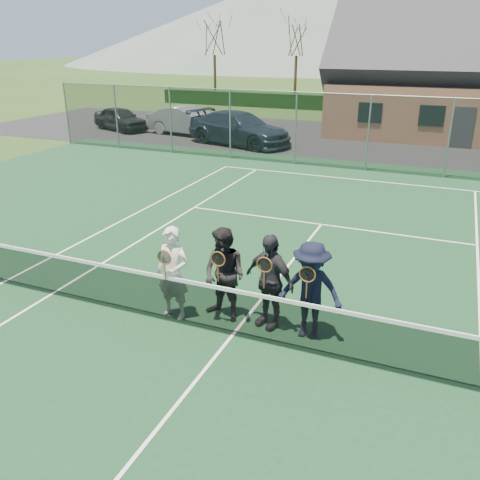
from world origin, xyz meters
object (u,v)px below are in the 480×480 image
at_px(car_a, 120,119).
at_px(tennis_net, 232,310).
at_px(car_c, 239,128).
at_px(player_c, 269,281).
at_px(car_b, 187,121).
at_px(player_d, 310,291).
at_px(player_b, 224,275).
at_px(player_a, 173,273).

bearing_deg(car_a, tennis_net, -118.22).
bearing_deg(car_c, player_c, -139.65).
bearing_deg(car_b, player_d, -137.35).
bearing_deg(player_c, player_b, -174.36).
distance_m(car_c, tennis_net, 18.05).
height_order(car_c, player_b, player_b).
bearing_deg(player_b, player_c, 5.64).
xyz_separation_m(car_b, player_a, (9.41, -18.01, 0.15)).
relative_size(tennis_net, player_b, 6.49).
bearing_deg(player_b, tennis_net, -54.20).
bearing_deg(tennis_net, car_b, 120.43).
xyz_separation_m(car_c, player_b, (6.52, -16.14, 0.10)).
xyz_separation_m(tennis_net, player_a, (-1.30, 0.23, 0.38)).
height_order(car_b, player_c, player_c).
bearing_deg(player_b, player_a, -161.18).
distance_m(player_c, player_d, 0.79).
xyz_separation_m(car_c, tennis_net, (6.90, -16.67, -0.28)).
xyz_separation_m(player_a, player_c, (1.76, 0.39, -0.00)).
bearing_deg(tennis_net, car_a, 129.83).
xyz_separation_m(car_b, tennis_net, (10.72, -18.24, -0.23)).
bearing_deg(tennis_net, car_c, 112.49).
bearing_deg(player_b, car_b, 120.26).
relative_size(car_a, player_d, 2.19).
bearing_deg(car_b, player_c, -139.01).
distance_m(car_b, player_c, 20.86).
xyz_separation_m(player_a, player_d, (2.55, 0.31, -0.00)).
bearing_deg(tennis_net, player_d, 23.26).
relative_size(car_b, tennis_net, 0.40).
xyz_separation_m(tennis_net, player_c, (0.46, 0.62, 0.38)).
bearing_deg(player_c, car_a, 131.67).
distance_m(car_b, car_c, 4.12).
bearing_deg(player_a, car_a, 127.66).
xyz_separation_m(car_a, player_d, (16.34, -17.56, 0.25)).
height_order(car_a, car_b, car_b).
bearing_deg(car_a, car_c, -77.89).
bearing_deg(car_c, player_d, -137.49).
distance_m(tennis_net, player_d, 1.41).
bearing_deg(player_c, tennis_net, -126.53).
relative_size(car_b, player_a, 2.60).
bearing_deg(car_b, car_c, -103.70).
relative_size(player_a, player_c, 1.00).
xyz_separation_m(car_a, tennis_net, (15.09, -18.10, -0.13)).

